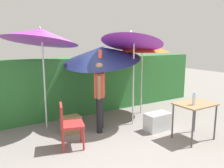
{
  "coord_description": "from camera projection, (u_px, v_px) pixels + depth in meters",
  "views": [
    {
      "loc": [
        -2.69,
        -4.09,
        2.05
      ],
      "look_at": [
        0.0,
        0.3,
        1.1
      ],
      "focal_mm": 36.27,
      "sensor_mm": 36.0,
      "label": 1
    }
  ],
  "objects": [
    {
      "name": "hedge_row",
      "position": [
        83.0,
        85.0,
        6.67
      ],
      "size": [
        8.0,
        0.7,
        1.62
      ],
      "primitive_type": "cube",
      "color": "#2D7033",
      "rests_on": "ground_plane"
    },
    {
      "name": "bottle_water",
      "position": [
        194.0,
        99.0,
        4.61
      ],
      "size": [
        0.07,
        0.07,
        0.24
      ],
      "color": "silver",
      "rests_on": "folding_table"
    },
    {
      "name": "umbrella_navy",
      "position": [
        41.0,
        35.0,
        5.12
      ],
      "size": [
        1.76,
        1.73,
        2.56
      ],
      "color": "silver",
      "rests_on": "ground_plane"
    },
    {
      "name": "person_vendor",
      "position": [
        100.0,
        92.0,
        5.19
      ],
      "size": [
        0.38,
        0.51,
        1.88
      ],
      "color": "black",
      "rests_on": "ground_plane"
    },
    {
      "name": "umbrella_yellow",
      "position": [
        142.0,
        47.0,
        6.34
      ],
      "size": [
        1.52,
        1.52,
        2.1
      ],
      "color": "silver",
      "rests_on": "ground_plane"
    },
    {
      "name": "umbrella_rainbow",
      "position": [
        132.0,
        38.0,
        5.4
      ],
      "size": [
        1.58,
        1.51,
        2.6
      ],
      "color": "silver",
      "rests_on": "ground_plane"
    },
    {
      "name": "umbrella_orange",
      "position": [
        101.0,
        54.0,
        5.68
      ],
      "size": [
        2.03,
        1.98,
        2.23
      ],
      "color": "silver",
      "rests_on": "ground_plane"
    },
    {
      "name": "ground_plane",
      "position": [
        119.0,
        133.0,
        5.18
      ],
      "size": [
        24.0,
        24.0,
        0.0
      ],
      "primitive_type": "plane",
      "color": "gray"
    },
    {
      "name": "chair_plastic",
      "position": [
        68.0,
        123.0,
        4.39
      ],
      "size": [
        0.54,
        0.54,
        0.89
      ],
      "color": "#B72D2D",
      "rests_on": "ground_plane"
    },
    {
      "name": "cooler_box",
      "position": [
        157.0,
        122.0,
        5.34
      ],
      "size": [
        0.6,
        0.34,
        0.41
      ],
      "primitive_type": "cube",
      "color": "silver",
      "rests_on": "ground_plane"
    },
    {
      "name": "crate_cardboard",
      "position": [
        71.0,
        124.0,
        5.19
      ],
      "size": [
        0.42,
        0.29,
        0.39
      ],
      "primitive_type": "cube",
      "color": "#9E7A4C",
      "rests_on": "ground_plane"
    },
    {
      "name": "folding_table",
      "position": [
        195.0,
        108.0,
        4.76
      ],
      "size": [
        0.8,
        0.6,
        0.79
      ],
      "color": "#4C4C51",
      "rests_on": "ground_plane"
    }
  ]
}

